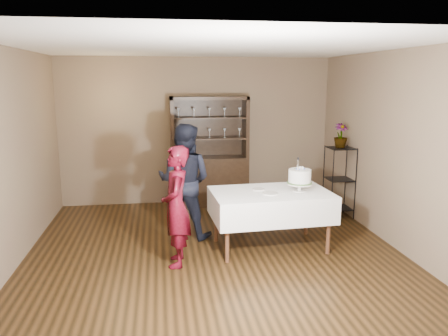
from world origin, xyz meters
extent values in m
plane|color=black|center=(0.00, 0.00, 0.00)|extent=(5.00, 5.00, 0.00)
plane|color=white|center=(0.00, 0.00, 2.70)|extent=(5.00, 5.00, 0.00)
cube|color=brown|center=(0.00, 2.50, 1.35)|extent=(5.00, 0.02, 2.70)
cube|color=brown|center=(-2.50, 0.00, 1.35)|extent=(0.02, 5.00, 2.70)
cube|color=brown|center=(2.50, 0.00, 1.35)|extent=(0.02, 5.00, 2.70)
cube|color=black|center=(0.20, 2.24, 0.45)|extent=(1.40, 0.48, 0.90)
cube|color=black|center=(0.20, 2.46, 1.45)|extent=(1.40, 0.03, 1.10)
cube|color=black|center=(0.20, 2.24, 1.97)|extent=(1.40, 0.48, 0.06)
cube|color=black|center=(0.20, 2.24, 1.25)|extent=(1.28, 0.42, 0.02)
cube|color=black|center=(0.20, 2.24, 1.62)|extent=(1.28, 0.42, 0.02)
cylinder|color=black|center=(2.08, 1.00, 0.60)|extent=(0.02, 0.02, 1.20)
cylinder|color=black|center=(2.48, 1.00, 0.60)|extent=(0.02, 0.02, 1.20)
cylinder|color=black|center=(2.08, 1.40, 0.60)|extent=(0.02, 0.02, 1.20)
cylinder|color=black|center=(2.48, 1.40, 0.60)|extent=(0.02, 0.02, 1.20)
cube|color=black|center=(2.28, 1.20, 0.15)|extent=(0.40, 0.40, 0.02)
cube|color=black|center=(2.28, 1.20, 0.65)|extent=(0.40, 0.40, 0.01)
cube|color=black|center=(2.28, 1.20, 1.18)|extent=(0.40, 0.40, 0.02)
cube|color=silver|center=(0.79, 0.01, 0.62)|extent=(1.65, 1.07, 0.37)
cylinder|color=#4C2D1C|center=(0.12, -0.41, 0.38)|extent=(0.06, 0.06, 0.76)
cylinder|color=#4C2D1C|center=(1.50, -0.33, 0.38)|extent=(0.06, 0.06, 0.76)
cylinder|color=#4C2D1C|center=(0.07, 0.35, 0.38)|extent=(0.06, 0.06, 0.76)
cylinder|color=#4C2D1C|center=(1.45, 0.43, 0.38)|extent=(0.06, 0.06, 0.76)
imported|color=#3D050F|center=(-0.52, -0.37, 0.76)|extent=(0.39, 0.57, 1.52)
imported|color=black|center=(-0.35, 0.63, 0.84)|extent=(0.99, 0.89, 1.68)
cylinder|color=silver|center=(1.18, -0.02, 0.81)|extent=(0.19, 0.19, 0.01)
cylinder|color=silver|center=(1.18, -0.02, 0.85)|extent=(0.05, 0.05, 0.10)
cylinder|color=silver|center=(1.18, -0.02, 0.90)|extent=(0.34, 0.34, 0.01)
cylinder|color=#456A32|center=(1.18, -0.02, 0.92)|extent=(0.33, 0.33, 0.02)
cylinder|color=white|center=(1.18, -0.02, 1.01)|extent=(0.39, 0.39, 0.19)
sphere|color=#5767BA|center=(1.21, -0.02, 1.11)|extent=(0.02, 0.02, 0.02)
cube|color=silver|center=(1.14, -0.04, 1.17)|extent=(0.02, 0.02, 0.13)
cube|color=black|center=(1.14, -0.04, 1.25)|extent=(0.02, 0.02, 0.05)
cylinder|color=silver|center=(0.75, -0.11, 0.81)|extent=(0.26, 0.26, 0.01)
cylinder|color=silver|center=(0.64, 0.13, 0.81)|extent=(0.19, 0.19, 0.01)
imported|color=#456A32|center=(2.26, 1.20, 1.39)|extent=(0.25, 0.25, 0.40)
camera|label=1|loc=(-0.69, -5.59, 2.31)|focal=35.00mm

